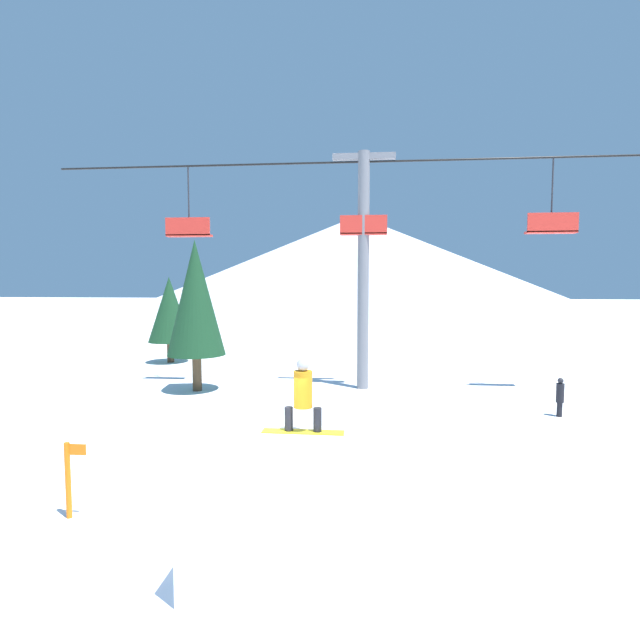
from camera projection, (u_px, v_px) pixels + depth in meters
name	position (u px, v px, depth m)	size (l,w,h in m)	color
ground_plane	(238.00, 516.00, 9.02)	(220.00, 220.00, 0.00)	white
mountain_ridge	(357.00, 261.00, 85.13)	(73.45, 73.45, 15.18)	silver
snow_ramp	(290.00, 499.00, 8.06)	(2.45, 3.62, 1.46)	white
snowboarder	(303.00, 396.00, 9.13)	(1.52, 0.35, 1.39)	yellow
chairlift	(363.00, 251.00, 19.28)	(24.54, 0.45, 9.18)	slate
pine_tree_near	(196.00, 298.00, 19.02)	(2.21, 2.21, 5.80)	#4C3823
pine_tree_far	(170.00, 310.00, 25.79)	(2.21, 2.21, 4.45)	#4C3823
trail_marker	(69.00, 477.00, 8.90)	(0.41, 0.10, 1.38)	orange
distant_skier	(560.00, 396.00, 15.57)	(0.24, 0.24, 1.23)	black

